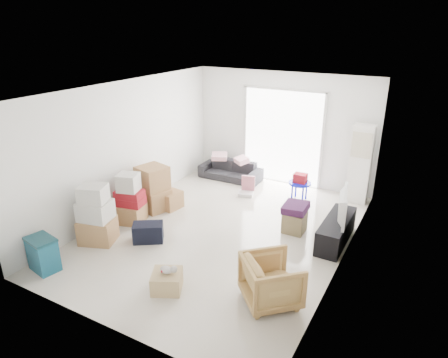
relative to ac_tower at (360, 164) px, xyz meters
name	(u,v)px	position (x,y,z in m)	size (l,w,h in m)	color
room_shell	(222,165)	(-1.95, -2.65, 0.48)	(4.98, 6.48, 3.18)	beige
sliding_door	(282,133)	(-1.95, 0.33, 0.37)	(2.10, 0.04, 2.33)	white
ac_tower	(360,164)	(0.00, 0.00, 0.00)	(0.45, 0.30, 1.75)	white
tv_console	(336,230)	(0.05, -2.00, -0.65)	(0.41, 1.37, 0.46)	black
television	(338,216)	(0.05, -2.00, -0.36)	(0.96, 0.55, 0.13)	black
sofa	(231,167)	(-3.11, -0.15, -0.56)	(1.59, 0.46, 0.62)	#29292F
pillow_left	(219,152)	(-3.43, -0.14, -0.20)	(0.37, 0.29, 0.12)	#EBACB3
pillow_right	(242,155)	(-2.80, -0.13, -0.20)	(0.32, 0.26, 0.11)	#EBACB3
armchair	(272,279)	(-0.33, -4.13, -0.49)	(0.75, 0.71, 0.78)	tan
storage_bins	(43,254)	(-3.85, -5.16, -0.59)	(0.55, 0.43, 0.57)	navy
box_stack_a	(96,217)	(-3.75, -4.08, -0.38)	(0.74, 0.68, 1.10)	#9F8048
box_stack_b	(130,201)	(-3.75, -3.18, -0.43)	(0.61, 0.61, 1.02)	#9F8048
box_stack_c	(153,189)	(-3.72, -2.49, -0.41)	(0.77, 0.70, 0.96)	#9F8048
loose_box	(170,200)	(-3.46, -2.28, -0.69)	(0.45, 0.45, 0.37)	#9F8048
duffel_bag	(148,232)	(-2.96, -3.63, -0.70)	(0.54, 0.32, 0.34)	black
ottoman	(295,222)	(-0.74, -1.99, -0.68)	(0.40, 0.40, 0.40)	olive
blanket	(295,209)	(-0.74, -1.99, -0.41)	(0.44, 0.44, 0.14)	#441B44
kids_table	(300,181)	(-1.14, -0.55, -0.43)	(0.50, 0.50, 0.63)	#0A12C6
toy_walker	(247,190)	(-2.30, -0.86, -0.75)	(0.40, 0.38, 0.44)	silver
wood_crate	(167,281)	(-1.80, -4.62, -0.73)	(0.43, 0.43, 0.29)	tan
plush_bunny	(168,270)	(-1.77, -4.61, -0.52)	(0.27, 0.16, 0.14)	#B2ADA8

